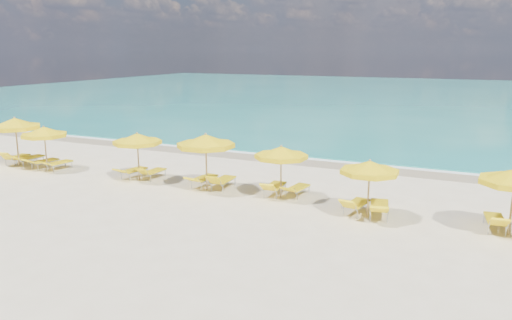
% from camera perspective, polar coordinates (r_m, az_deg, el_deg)
% --- Properties ---
extents(ground_plane, '(120.00, 120.00, 0.00)m').
position_cam_1_polar(ground_plane, '(20.13, -1.81, -4.18)').
color(ground_plane, beige).
extents(ocean, '(120.00, 80.00, 0.30)m').
position_cam_1_polar(ocean, '(66.04, 17.43, 6.94)').
color(ocean, '#167E75').
rests_on(ocean, ground).
extents(wet_sand_band, '(120.00, 2.60, 0.01)m').
position_cam_1_polar(wet_sand_band, '(26.73, 5.35, -0.02)').
color(wet_sand_band, tan).
rests_on(wet_sand_band, ground).
extents(foam_line, '(120.00, 1.20, 0.03)m').
position_cam_1_polar(foam_line, '(27.47, 5.91, 0.31)').
color(foam_line, white).
rests_on(foam_line, ground).
extents(whitecap_near, '(14.00, 0.36, 0.05)m').
position_cam_1_polar(whitecap_near, '(37.68, 1.69, 3.69)').
color(whitecap_near, white).
rests_on(whitecap_near, ground).
extents(whitecap_far, '(18.00, 0.30, 0.05)m').
position_cam_1_polar(whitecap_far, '(41.61, 23.79, 3.47)').
color(whitecap_far, white).
rests_on(whitecap_far, ground).
extents(umbrella_0, '(3.13, 3.13, 2.50)m').
position_cam_1_polar(umbrella_0, '(27.79, -25.83, 3.73)').
color(umbrella_0, tan).
rests_on(umbrella_0, ground).
extents(umbrella_1, '(2.77, 2.77, 2.19)m').
position_cam_1_polar(umbrella_1, '(26.21, -23.07, 2.94)').
color(umbrella_1, tan).
rests_on(umbrella_1, ground).
extents(umbrella_2, '(2.57, 2.57, 2.20)m').
position_cam_1_polar(umbrella_2, '(22.84, -13.42, 2.33)').
color(umbrella_2, tan).
rests_on(umbrella_2, ground).
extents(umbrella_3, '(3.13, 3.13, 2.44)m').
position_cam_1_polar(umbrella_3, '(20.61, -5.76, 2.12)').
color(umbrella_3, tan).
rests_on(umbrella_3, ground).
extents(umbrella_4, '(2.81, 2.81, 2.14)m').
position_cam_1_polar(umbrella_4, '(19.52, 2.89, 0.81)').
color(umbrella_4, tan).
rests_on(umbrella_4, ground).
extents(umbrella_5, '(2.66, 2.66, 2.09)m').
position_cam_1_polar(umbrella_5, '(17.65, 12.86, -0.89)').
color(umbrella_5, tan).
rests_on(umbrella_5, ground).
extents(lounger_0_left, '(0.91, 1.79, 0.81)m').
position_cam_1_polar(lounger_0_left, '(28.56, -25.62, 0.03)').
color(lounger_0_left, '#A5A8AD').
rests_on(lounger_0_left, ground).
extents(lounger_0_right, '(0.74, 1.88, 0.72)m').
position_cam_1_polar(lounger_0_right, '(28.05, -24.49, -0.06)').
color(lounger_0_right, '#A5A8AD').
rests_on(lounger_0_right, ground).
extents(lounger_1_left, '(0.82, 1.80, 0.64)m').
position_cam_1_polar(lounger_1_left, '(27.03, -23.04, -0.40)').
color(lounger_1_left, '#A5A8AD').
rests_on(lounger_1_left, ground).
extents(lounger_1_right, '(0.72, 1.73, 0.61)m').
position_cam_1_polar(lounger_1_right, '(26.39, -21.60, -0.59)').
color(lounger_1_right, '#A5A8AD').
rests_on(lounger_1_right, ground).
extents(lounger_2_left, '(0.74, 1.78, 0.62)m').
position_cam_1_polar(lounger_2_left, '(23.70, -13.84, -1.47)').
color(lounger_2_left, '#A5A8AD').
rests_on(lounger_2_left, ground).
extents(lounger_2_right, '(0.59, 1.66, 0.72)m').
position_cam_1_polar(lounger_2_right, '(23.28, -11.67, -1.61)').
color(lounger_2_right, '#A5A8AD').
rests_on(lounger_2_right, ground).
extents(lounger_3_left, '(0.71, 1.85, 0.65)m').
position_cam_1_polar(lounger_3_left, '(21.65, -5.98, -2.46)').
color(lounger_3_left, '#A5A8AD').
rests_on(lounger_3_left, ground).
extents(lounger_3_right, '(0.67, 1.82, 0.80)m').
position_cam_1_polar(lounger_3_right, '(21.22, -3.80, -2.70)').
color(lounger_3_right, '#A5A8AD').
rests_on(lounger_3_right, ground).
extents(lounger_4_left, '(0.72, 1.83, 0.75)m').
position_cam_1_polar(lounger_4_left, '(20.29, 2.13, -3.41)').
color(lounger_4_left, '#A5A8AD').
rests_on(lounger_4_left, ground).
extents(lounger_4_right, '(0.74, 1.76, 0.62)m').
position_cam_1_polar(lounger_4_right, '(20.18, 4.73, -3.59)').
color(lounger_4_right, '#A5A8AD').
rests_on(lounger_4_right, ground).
extents(lounger_5_left, '(0.81, 1.78, 0.77)m').
position_cam_1_polar(lounger_5_left, '(18.42, 11.39, -5.34)').
color(lounger_5_left, '#A5A8AD').
rests_on(lounger_5_left, ground).
extents(lounger_5_right, '(0.98, 2.05, 0.77)m').
position_cam_1_polar(lounger_5_right, '(18.19, 13.89, -5.63)').
color(lounger_5_right, '#A5A8AD').
rests_on(lounger_5_right, ground).
extents(lounger_6_left, '(0.79, 1.79, 0.74)m').
position_cam_1_polar(lounger_6_left, '(18.21, 25.63, -6.58)').
color(lounger_6_left, '#A5A8AD').
rests_on(lounger_6_left, ground).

